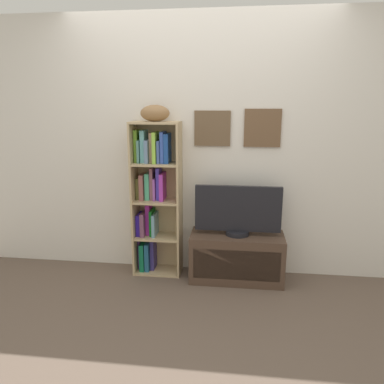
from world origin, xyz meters
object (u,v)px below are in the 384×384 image
(bookshelf, at_px, (154,197))
(television, at_px, (238,211))
(football, at_px, (155,113))
(tv_stand, at_px, (236,257))

(bookshelf, xyz_separation_m, television, (0.82, -0.09, -0.09))
(football, relative_size, tv_stand, 0.30)
(bookshelf, bearing_deg, television, -6.54)
(bookshelf, relative_size, television, 1.87)
(bookshelf, height_order, tv_stand, bookshelf)
(television, bearing_deg, tv_stand, -90.00)
(football, bearing_deg, bookshelf, 142.60)
(bookshelf, relative_size, football, 5.59)
(football, xyz_separation_m, tv_stand, (0.78, -0.06, -1.34))
(tv_stand, bearing_deg, television, 90.00)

